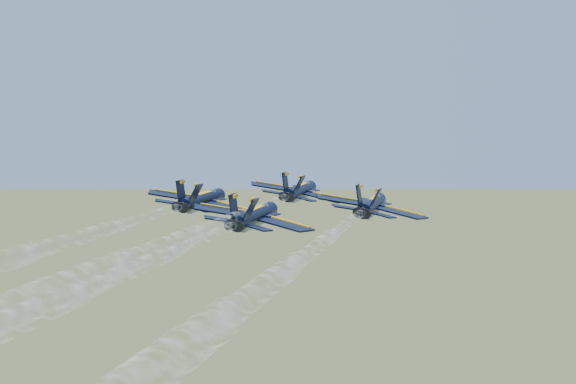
# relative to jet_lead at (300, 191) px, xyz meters

# --- Properties ---
(jet_lead) EXTENTS (14.09, 18.56, 4.45)m
(jet_lead) POSITION_rel_jet_lead_xyz_m (0.00, 0.00, 0.00)
(jet_lead) COLOR black
(jet_left) EXTENTS (14.09, 18.56, 4.45)m
(jet_left) POSITION_rel_jet_lead_xyz_m (-11.76, -11.39, 0.00)
(jet_left) COLOR black
(jet_right) EXTENTS (14.09, 18.56, 4.45)m
(jet_right) POSITION_rel_jet_lead_xyz_m (10.16, -14.21, 0.00)
(jet_right) COLOR black
(jet_slot) EXTENTS (14.09, 18.56, 4.45)m
(jet_slot) POSITION_rel_jet_lead_xyz_m (-3.01, -24.87, 0.00)
(jet_slot) COLOR black
(smoke_trail_lead) EXTENTS (11.46, 71.53, 2.63)m
(smoke_trail_lead) POSITION_rel_jet_lead_xyz_m (-7.30, -54.28, 0.04)
(smoke_trail_lead) COLOR white
(smoke_trail_right) EXTENTS (11.46, 71.53, 2.63)m
(smoke_trail_right) POSITION_rel_jet_lead_xyz_m (2.85, -68.49, 0.04)
(smoke_trail_right) COLOR white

